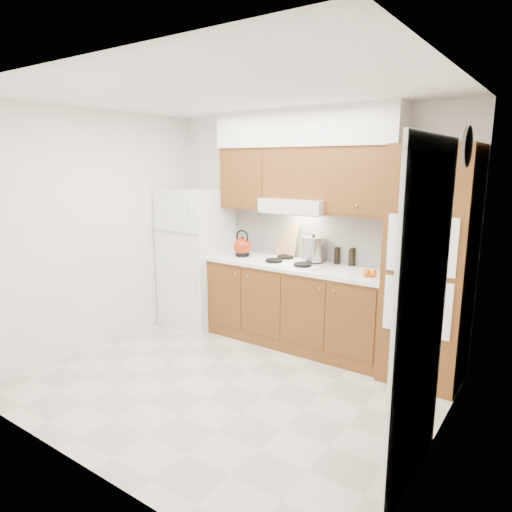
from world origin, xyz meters
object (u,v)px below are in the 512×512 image
at_px(stock_pot, 313,249).
at_px(oven_cabinet, 430,266).
at_px(kettle, 242,247).
at_px(fridge, 197,257).

bearing_deg(stock_pot, oven_cabinet, -6.48).
height_order(kettle, stock_pot, stock_pot).
xyz_separation_m(oven_cabinet, stock_pot, (-1.28, 0.15, -0.00)).
relative_size(fridge, oven_cabinet, 0.78).
bearing_deg(fridge, kettle, 3.36).
bearing_deg(stock_pot, kettle, -170.88).
xyz_separation_m(kettle, stock_pot, (0.87, 0.14, 0.04)).
bearing_deg(fridge, stock_pot, 6.59).
bearing_deg(oven_cabinet, kettle, 179.85).
xyz_separation_m(oven_cabinet, kettle, (-2.15, 0.01, -0.04)).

